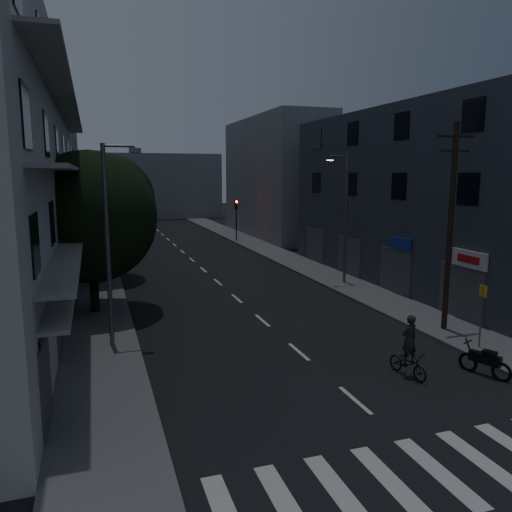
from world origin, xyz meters
TOP-DOWN VIEW (x-y plane):
  - ground at (0.00, 25.00)m, footprint 160.00×160.00m
  - sidewalk_left at (-7.50, 25.00)m, footprint 3.00×90.00m
  - sidewalk_right at (7.50, 25.00)m, footprint 3.00×90.00m
  - crosswalk at (-0.00, -2.00)m, footprint 10.90×3.00m
  - lane_markings at (0.00, 31.25)m, footprint 0.15×60.50m
  - building_left at (-11.98, 18.00)m, footprint 7.00×36.00m
  - building_right at (11.99, 14.00)m, footprint 6.19×28.00m
  - building_far_left at (-12.00, 48.00)m, footprint 6.00×20.00m
  - building_far_right at (12.00, 42.00)m, footprint 6.00×20.00m
  - building_far_end at (0.00, 70.00)m, footprint 24.00×8.00m
  - tree_near at (-7.58, 14.72)m, footprint 6.48×6.48m
  - tree_mid at (-7.69, 23.01)m, footprint 6.61×6.61m
  - tree_far at (-7.18, 37.01)m, footprint 5.76×5.76m
  - traffic_signal_far_right at (6.54, 38.60)m, footprint 0.28×0.37m
  - traffic_signal_far_left at (-6.62, 39.92)m, footprint 0.28×0.37m
  - street_lamp_left_near at (-6.92, 9.28)m, footprint 1.51×0.25m
  - street_lamp_right at (7.40, 16.87)m, footprint 1.51×0.25m
  - street_lamp_left_far at (-6.83, 31.16)m, footprint 1.51×0.25m
  - utility_pole at (7.18, 6.86)m, footprint 1.80×0.24m
  - bus_stop_sign at (6.90, 4.39)m, footprint 0.06×0.35m
  - motorcycle at (5.28, 2.33)m, footprint 0.89×1.82m
  - cyclist at (2.67, 3.09)m, footprint 0.89×1.82m

SIDE VIEW (x-z plane):
  - ground at x=0.00m, z-range 0.00..0.00m
  - crosswalk at x=0.00m, z-range 0.00..0.01m
  - lane_markings at x=0.00m, z-range 0.00..0.01m
  - sidewalk_left at x=-7.50m, z-range 0.00..0.15m
  - sidewalk_right at x=7.50m, z-range 0.00..0.15m
  - motorcycle at x=5.28m, z-range -0.13..1.10m
  - cyclist at x=2.67m, z-range -0.36..1.85m
  - bus_stop_sign at x=6.90m, z-range 0.63..3.15m
  - traffic_signal_far_right at x=6.54m, z-range 1.05..5.15m
  - traffic_signal_far_left at x=-6.62m, z-range 1.05..5.15m
  - street_lamp_left_near at x=-6.92m, z-range 0.60..8.60m
  - street_lamp_right at x=7.40m, z-range 0.60..8.60m
  - street_lamp_left_far at x=-6.83m, z-range 0.60..8.60m
  - tree_far at x=-7.18m, z-range 1.05..8.18m
  - utility_pole at x=7.18m, z-range 0.37..9.37m
  - building_far_end at x=0.00m, z-range 0.00..10.00m
  - tree_near at x=-7.58m, z-range 1.15..9.15m
  - tree_mid at x=-7.69m, z-range 1.17..9.30m
  - building_right at x=11.99m, z-range 0.00..11.00m
  - building_far_right at x=12.00m, z-range 0.00..13.00m
  - building_left at x=-11.98m, z-range -0.01..13.99m
  - building_far_left at x=-12.00m, z-range 0.00..16.00m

